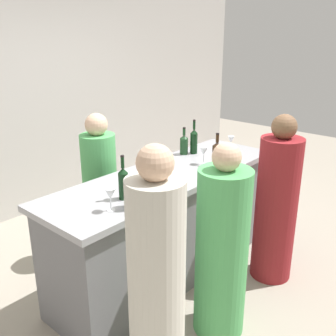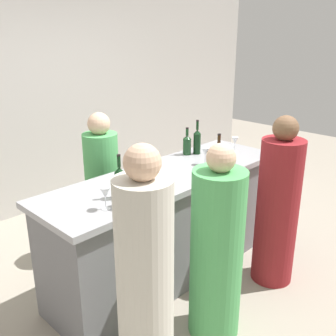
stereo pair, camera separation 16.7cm
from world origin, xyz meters
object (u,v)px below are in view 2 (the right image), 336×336
Objects in this scene: water_pitcher at (128,195)px; wine_glass_near_center at (205,152)px; wine_glass_near_right at (235,141)px; person_server_behind at (103,192)px; wine_bottle_leftmost_dark_green at (120,182)px; wine_bottle_second_right_dark_green at (197,141)px; wine_bottle_second_left_amber_brown at (218,153)px; wine_glass_near_left at (105,193)px; person_left_guest at (277,209)px; person_right_guest at (145,287)px; wine_bottle_center_olive_green at (187,144)px; person_center_guest at (217,252)px.

wine_glass_near_center is at bearing 10.19° from water_pitcher.
person_server_behind reaches higher than wine_glass_near_right.
wine_bottle_leftmost_dark_green is at bearing -10.33° from person_server_behind.
wine_bottle_second_right_dark_green is 2.22× the size of wine_glass_near_right.
wine_glass_near_right is 1.62m from water_pitcher.
wine_glass_near_left is at bearing -179.34° from wine_bottle_second_left_amber_brown.
wine_glass_near_right is 0.10× the size of person_left_guest.
water_pitcher is at bearing -14.23° from person_right_guest.
wine_bottle_center_olive_green is 0.11m from wine_bottle_second_right_dark_green.
wine_bottle_second_left_amber_brown is 0.20× the size of person_center_guest.
person_left_guest reaches higher than wine_bottle_center_olive_green.
wine_glass_near_right is at bearing 73.93° from person_server_behind.
person_left_guest is (0.19, -0.66, -0.41)m from wine_glass_near_center.
person_center_guest reaches higher than wine_glass_near_left.
person_right_guest is at bearing -11.07° from person_server_behind.
wine_bottle_leftmost_dark_green is 1.09m from wine_bottle_second_left_amber_brown.
wine_glass_near_center is at bearing -175.91° from wine_glass_near_right.
wine_bottle_center_olive_green is 0.34m from wine_glass_near_center.
person_right_guest reaches higher than water_pitcher.
person_center_guest is 0.70m from person_right_guest.
water_pitcher is 0.11× the size of person_right_guest.
person_left_guest is (1.41, -0.55, -0.42)m from wine_glass_near_left.
wine_bottle_second_right_dark_green is at bearing 5.48° from person_left_guest.
wine_bottle_second_right_dark_green is 2.09× the size of wine_glass_near_left.
wine_bottle_second_right_dark_green is (0.13, 0.37, 0.02)m from wine_bottle_second_left_amber_brown.
wine_bottle_second_right_dark_green reaches higher than wine_glass_near_right.
person_left_guest reaches higher than wine_bottle_second_left_amber_brown.
wine_glass_near_right is (0.32, -0.23, -0.02)m from wine_bottle_second_right_dark_green.
person_server_behind is (0.79, 1.47, -0.08)m from person_right_guest.
wine_bottle_second_right_dark_green is 0.23× the size of person_left_guest.
person_right_guest reaches higher than wine_glass_near_center.
wine_glass_near_right is at bearing 17.00° from wine_bottle_second_left_amber_brown.
water_pitcher is (-1.60, -0.23, -0.02)m from wine_glass_near_right.
wine_glass_near_left is 1.06× the size of wine_glass_near_right.
wine_glass_near_center is (-0.06, 0.10, 0.01)m from wine_bottle_second_left_amber_brown.
wine_bottle_second_left_amber_brown is at bearing -50.45° from person_right_guest.
person_left_guest reaches higher than wine_glass_near_center.
wine_bottle_second_right_dark_green is at bearing -33.42° from wine_bottle_center_olive_green.
water_pitcher is at bearing -9.35° from person_server_behind.
wine_bottle_leftmost_dark_green is 0.21m from wine_glass_near_left.
wine_glass_near_right is at bearing -35.46° from wine_bottle_center_olive_green.
person_center_guest is (-1.22, -0.73, -0.43)m from wine_glass_near_right.
wine_glass_near_right is 0.86× the size of water_pitcher.
wine_glass_near_center is (-0.20, -0.27, -0.01)m from wine_bottle_second_right_dark_green.
person_center_guest reaches higher than wine_bottle_second_right_dark_green.
wine_bottle_leftmost_dark_green is 1.19m from wine_bottle_center_olive_green.
wine_glass_near_left is at bearing 0.18° from person_right_guest.
wine_bottle_leftmost_dark_green is 1.23× the size of wine_bottle_center_olive_green.
wine_glass_near_center is at bearing 121.92° from wine_bottle_second_left_amber_brown.
wine_bottle_leftmost_dark_green is at bearing -12.00° from person_right_guest.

